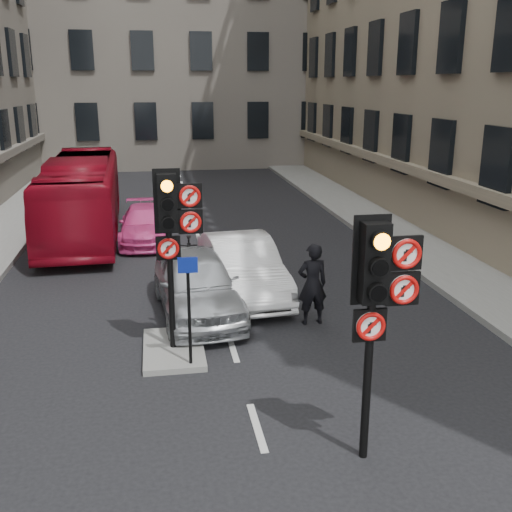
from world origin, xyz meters
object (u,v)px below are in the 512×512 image
object	(u,v)px
signal_near	(379,289)
info_sign	(189,296)
car_silver	(197,284)
motorcycle	(189,258)
signal_far	(173,222)
car_pink	(145,224)
motorcyclist	(312,284)
bus_red	(82,196)
car_white	(242,267)

from	to	relation	value
signal_near	info_sign	distance (m)	4.13
car_silver	motorcycle	bearing A→B (deg)	85.83
signal_far	car_pink	bearing A→B (deg)	94.48
signal_near	motorcyclist	bearing A→B (deg)	84.89
motorcyclist	info_sign	world-z (taller)	info_sign
signal_far	bus_red	size ratio (longest dim) A/B	0.36
signal_far	car_white	world-z (taller)	signal_far
car_silver	info_sign	distance (m)	2.93
motorcyclist	motorcycle	bearing A→B (deg)	-60.03
car_silver	bus_red	distance (m)	9.06
signal_near	motorcycle	world-z (taller)	signal_near
motorcyclist	car_silver	bearing A→B (deg)	-25.16
bus_red	motorcycle	world-z (taller)	bus_red
signal_far	car_silver	size ratio (longest dim) A/B	0.81
car_pink	signal_far	bearing A→B (deg)	-84.56
signal_near	info_sign	size ratio (longest dim) A/B	1.70
bus_red	motorcycle	size ratio (longest dim) A/B	5.40
car_white	motorcyclist	xyz separation A→B (m)	(1.27, -2.15, 0.19)
bus_red	motorcyclist	bearing A→B (deg)	-59.80
car_white	info_sign	xyz separation A→B (m)	(-1.57, -3.96, 0.74)
car_white	info_sign	distance (m)	4.32
car_silver	car_pink	bearing A→B (deg)	95.49
signal_far	car_pink	world-z (taller)	signal_far
car_silver	car_white	bearing A→B (deg)	38.27
car_silver	info_sign	world-z (taller)	info_sign
car_silver	info_sign	bearing A→B (deg)	-101.47
signal_near	motorcycle	distance (m)	9.31
car_silver	car_white	distance (m)	1.68
car_pink	motorcycle	size ratio (longest dim) A/B	2.22
car_pink	motorcycle	xyz separation A→B (m)	(1.23, -4.15, -0.04)
car_white	bus_red	size ratio (longest dim) A/B	0.46
bus_red	motorcycle	xyz separation A→B (m)	(3.39, -5.53, -0.83)
signal_near	motorcyclist	distance (m)	5.29
car_white	info_sign	bearing A→B (deg)	-116.68
info_sign	car_pink	bearing A→B (deg)	97.52
car_pink	info_sign	size ratio (longest dim) A/B	1.94
car_pink	info_sign	distance (m)	9.89
signal_near	car_white	bearing A→B (deg)	96.55
bus_red	motorcycle	bearing A→B (deg)	-60.55
car_pink	motorcyclist	world-z (taller)	motorcyclist
bus_red	info_sign	world-z (taller)	bus_red
car_white	motorcyclist	size ratio (longest dim) A/B	2.42
bus_red	motorcyclist	xyz separation A→B (m)	(5.92, -9.37, -0.45)
signal_near	car_pink	size ratio (longest dim) A/B	0.88
signal_far	motorcycle	size ratio (longest dim) A/B	1.95
car_silver	info_sign	size ratio (longest dim) A/B	2.09
car_silver	signal_far	bearing A→B (deg)	-109.99
motorcycle	motorcyclist	distance (m)	4.61
motorcycle	signal_far	bearing A→B (deg)	-89.78
motorcyclist	info_sign	xyz separation A→B (m)	(-2.83, -1.82, 0.55)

